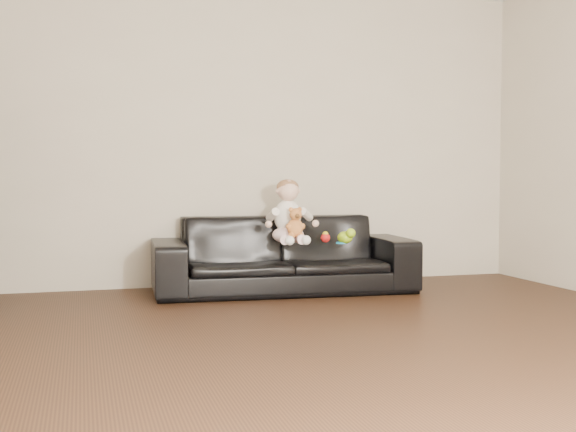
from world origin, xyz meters
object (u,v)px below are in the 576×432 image
object	(u,v)px
teddy_bear	(295,223)
toy_green	(345,237)
baby	(288,215)
sofa	(283,254)
toy_blue_disc	(342,243)
toy_rattle	(325,238)

from	to	relation	value
teddy_bear	toy_green	world-z (taller)	teddy_bear
baby	toy_green	world-z (taller)	baby
toy_green	baby	bearing A→B (deg)	163.38
sofa	teddy_bear	world-z (taller)	teddy_bear
toy_green	sofa	bearing A→B (deg)	151.31
sofa	toy_blue_disc	bearing A→B (deg)	-25.34
baby	toy_rattle	xyz separation A→B (m)	(0.32, 0.01, -0.19)
baby	toy_blue_disc	distance (m)	0.48
toy_green	toy_rattle	bearing A→B (deg)	129.44
sofa	teddy_bear	distance (m)	0.38
baby	teddy_bear	bearing A→B (deg)	-69.09
baby	toy_rattle	size ratio (longest dim) A/B	6.62
toy_rattle	toy_blue_disc	distance (m)	0.16
toy_green	toy_blue_disc	xyz separation A→B (m)	(-0.02, 0.01, -0.04)
teddy_bear	toy_rattle	size ratio (longest dim) A/B	3.00
sofa	toy_green	distance (m)	0.53
toy_green	toy_rattle	distance (m)	0.18
sofa	toy_rattle	size ratio (longest dim) A/B	26.95
baby	toy_green	distance (m)	0.48
toy_green	toy_rattle	xyz separation A→B (m)	(-0.12, 0.14, -0.01)
toy_rattle	toy_blue_disc	bearing A→B (deg)	-53.88
teddy_bear	toy_blue_disc	world-z (taller)	teddy_bear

